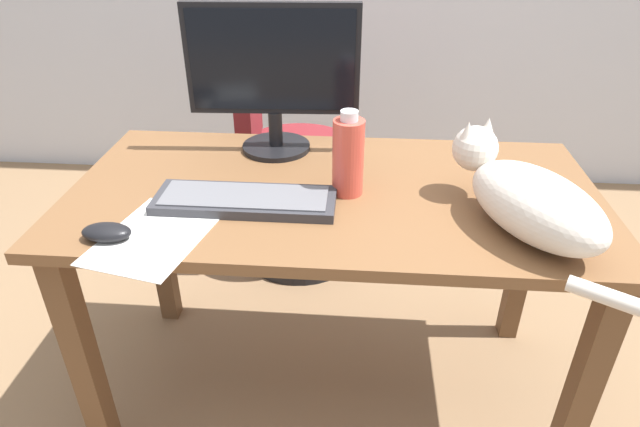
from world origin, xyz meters
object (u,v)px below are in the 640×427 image
office_chair (286,172)px  keyboard (245,200)px  computer_mouse (107,232)px  cat (528,198)px  water_bottle (348,156)px  monitor (273,74)px

office_chair → keyboard: (0.02, -0.83, 0.33)m
office_chair → computer_mouse: bearing=-104.0°
cat → water_bottle: 0.43m
water_bottle → computer_mouse: bearing=-153.4°
water_bottle → monitor: bearing=131.1°
keyboard → office_chair: bearing=91.5°
office_chair → monitor: (0.05, -0.49, 0.54)m
keyboard → computer_mouse: bearing=-147.4°
keyboard → water_bottle: bearing=19.1°
monitor → water_bottle: (0.22, -0.25, -0.13)m
office_chair → water_bottle: 0.90m
cat → keyboard: bearing=174.6°
monitor → cat: size_ratio=0.88×
office_chair → cat: (0.67, -0.89, 0.40)m
monitor → keyboard: monitor is taller
cat → water_bottle: size_ratio=2.51×
cat → water_bottle: (-0.40, 0.15, 0.02)m
keyboard → cat: 0.65m
keyboard → water_bottle: size_ratio=2.03×
monitor → water_bottle: monitor is taller
office_chair → cat: bearing=-53.2°
office_chair → cat: size_ratio=1.69×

